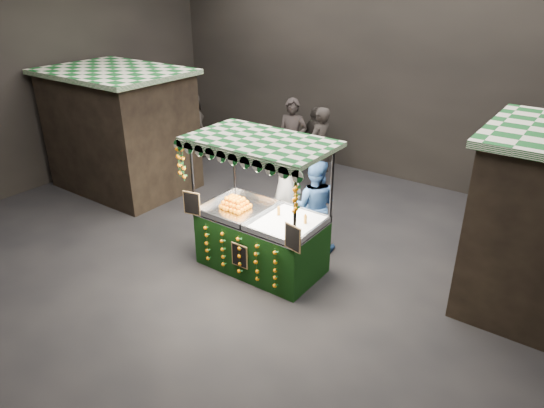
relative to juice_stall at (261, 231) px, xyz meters
The scene contains 12 objects.
ground 0.69m from the juice_stall, behind, with size 12.00×12.00×0.00m, color black.
market_hall 2.71m from the juice_stall, behind, with size 12.10×10.10×5.05m.
neighbour_stall_left 4.68m from the juice_stall, 167.47° to the left, with size 3.00×2.20×2.60m.
juice_stall is the anchor object (origin of this frame).
vendor_grey 1.19m from the juice_stall, 104.21° to the left, with size 0.79×0.62×1.93m.
vendor_blue 1.11m from the juice_stall, 71.44° to the left, with size 0.99×0.90×1.64m.
shopper_0 3.89m from the juice_stall, 116.10° to the left, with size 0.79×0.63×1.91m.
shopper_1 4.06m from the juice_stall, 34.42° to the left, with size 0.95×0.92×1.55m.
shopper_2 4.42m from the juice_stall, 109.84° to the left, with size 1.02×0.78×1.61m.
shopper_3 5.18m from the juice_stall, 58.95° to the left, with size 1.38×1.34×1.90m.
shopper_4 5.67m from the juice_stall, 144.68° to the left, with size 0.87×0.60×1.73m.
shopper_6 3.64m from the juice_stall, 106.03° to the left, with size 0.50×0.70×1.81m.
Camera 1 is at (4.26, -5.47, 4.39)m, focal length 32.37 mm.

